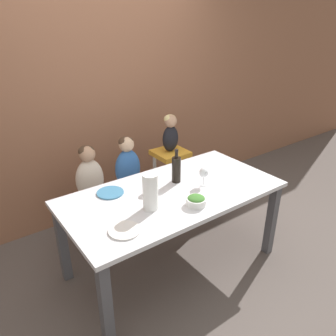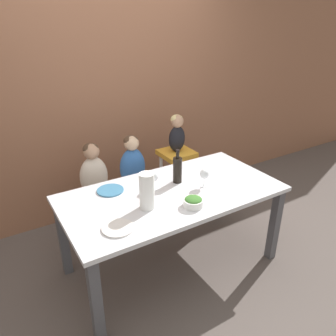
{
  "view_description": "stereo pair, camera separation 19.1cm",
  "coord_description": "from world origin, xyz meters",
  "px_view_note": "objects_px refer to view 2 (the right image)",
  "views": [
    {
      "loc": [
        -1.38,
        -1.82,
        2.0
      ],
      "look_at": [
        0.0,
        0.07,
        0.91
      ],
      "focal_mm": 35.0,
      "sensor_mm": 36.0,
      "label": 1
    },
    {
      "loc": [
        -1.22,
        -1.92,
        2.0
      ],
      "look_at": [
        0.0,
        0.07,
        0.91
      ],
      "focal_mm": 35.0,
      "sensor_mm": 36.0,
      "label": 2
    }
  ],
  "objects_px": {
    "person_child_left": "(93,171)",
    "wine_bottle": "(177,169)",
    "chair_right_highchair": "(177,166)",
    "dinner_plate_front_left": "(118,228)",
    "wine_glass_far": "(154,177)",
    "dinner_plate_back_left": "(110,190)",
    "wine_glass_near": "(204,174)",
    "person_baby_right": "(177,132)",
    "chair_far_center": "(134,192)",
    "person_child_center": "(132,162)",
    "chair_far_left": "(97,203)",
    "paper_towel_roll": "(147,191)",
    "salad_bowl_large": "(193,202)"
  },
  "relations": [
    {
      "from": "chair_far_left",
      "to": "dinner_plate_back_left",
      "type": "relative_size",
      "value": 2.22
    },
    {
      "from": "wine_glass_far",
      "to": "salad_bowl_large",
      "type": "distance_m",
      "value": 0.4
    },
    {
      "from": "person_baby_right",
      "to": "chair_far_center",
      "type": "bearing_deg",
      "value": -179.87
    },
    {
      "from": "person_child_center",
      "to": "person_child_left",
      "type": "bearing_deg",
      "value": 180.0
    },
    {
      "from": "wine_glass_near",
      "to": "dinner_plate_back_left",
      "type": "relative_size",
      "value": 0.73
    },
    {
      "from": "wine_glass_near",
      "to": "dinner_plate_back_left",
      "type": "height_order",
      "value": "wine_glass_near"
    },
    {
      "from": "chair_right_highchair",
      "to": "dinner_plate_front_left",
      "type": "distance_m",
      "value": 1.43
    },
    {
      "from": "wine_bottle",
      "to": "salad_bowl_large",
      "type": "xyz_separation_m",
      "value": [
        -0.11,
        -0.38,
        -0.08
      ]
    },
    {
      "from": "salad_bowl_large",
      "to": "dinner_plate_front_left",
      "type": "xyz_separation_m",
      "value": [
        -0.59,
        0.03,
        -0.03
      ]
    },
    {
      "from": "chair_right_highchair",
      "to": "person_baby_right",
      "type": "height_order",
      "value": "person_baby_right"
    },
    {
      "from": "person_child_left",
      "to": "wine_bottle",
      "type": "distance_m",
      "value": 0.8
    },
    {
      "from": "dinner_plate_back_left",
      "to": "salad_bowl_large",
      "type": "bearing_deg",
      "value": -50.82
    },
    {
      "from": "chair_right_highchair",
      "to": "dinner_plate_front_left",
      "type": "bearing_deg",
      "value": -138.55
    },
    {
      "from": "chair_right_highchair",
      "to": "person_child_center",
      "type": "relative_size",
      "value": 1.42
    },
    {
      "from": "wine_glass_far",
      "to": "paper_towel_roll",
      "type": "bearing_deg",
      "value": -128.69
    },
    {
      "from": "person_child_center",
      "to": "wine_glass_far",
      "type": "relative_size",
      "value": 3.33
    },
    {
      "from": "chair_far_center",
      "to": "wine_glass_far",
      "type": "bearing_deg",
      "value": -98.94
    },
    {
      "from": "salad_bowl_large",
      "to": "person_child_center",
      "type": "bearing_deg",
      "value": 91.65
    },
    {
      "from": "wine_glass_near",
      "to": "wine_glass_far",
      "type": "distance_m",
      "value": 0.41
    },
    {
      "from": "dinner_plate_back_left",
      "to": "person_baby_right",
      "type": "bearing_deg",
      "value": 25.67
    },
    {
      "from": "wine_bottle",
      "to": "paper_towel_roll",
      "type": "height_order",
      "value": "wine_bottle"
    },
    {
      "from": "chair_far_center",
      "to": "chair_right_highchair",
      "type": "bearing_deg",
      "value": 0.0
    },
    {
      "from": "chair_far_left",
      "to": "wine_glass_near",
      "type": "xyz_separation_m",
      "value": [
        0.67,
        -0.77,
        0.45
      ]
    },
    {
      "from": "wine_bottle",
      "to": "wine_glass_near",
      "type": "distance_m",
      "value": 0.23
    },
    {
      "from": "wine_bottle",
      "to": "wine_glass_near",
      "type": "height_order",
      "value": "wine_bottle"
    },
    {
      "from": "wine_glass_far",
      "to": "dinner_plate_front_left",
      "type": "distance_m",
      "value": 0.59
    },
    {
      "from": "wine_bottle",
      "to": "wine_glass_near",
      "type": "bearing_deg",
      "value": -52.19
    },
    {
      "from": "person_child_left",
      "to": "dinner_plate_back_left",
      "type": "bearing_deg",
      "value": -91.89
    },
    {
      "from": "person_child_center",
      "to": "dinner_plate_front_left",
      "type": "bearing_deg",
      "value": -120.64
    },
    {
      "from": "chair_far_center",
      "to": "person_baby_right",
      "type": "height_order",
      "value": "person_baby_right"
    },
    {
      "from": "salad_bowl_large",
      "to": "chair_far_center",
      "type": "bearing_deg",
      "value": 91.65
    },
    {
      "from": "paper_towel_roll",
      "to": "dinner_plate_back_left",
      "type": "bearing_deg",
      "value": 109.56
    },
    {
      "from": "person_child_left",
      "to": "wine_glass_far",
      "type": "xyz_separation_m",
      "value": [
        0.3,
        -0.59,
        0.11
      ]
    },
    {
      "from": "person_baby_right",
      "to": "chair_far_left",
      "type": "bearing_deg",
      "value": -179.92
    },
    {
      "from": "wine_bottle",
      "to": "paper_towel_roll",
      "type": "xyz_separation_m",
      "value": [
        -0.41,
        -0.23,
        0.02
      ]
    },
    {
      "from": "person_baby_right",
      "to": "wine_bottle",
      "type": "height_order",
      "value": "person_baby_right"
    },
    {
      "from": "person_baby_right",
      "to": "wine_bottle",
      "type": "bearing_deg",
      "value": -122.38
    },
    {
      "from": "person_child_left",
      "to": "dinner_plate_back_left",
      "type": "distance_m",
      "value": 0.44
    },
    {
      "from": "person_child_center",
      "to": "chair_far_left",
      "type": "bearing_deg",
      "value": -179.89
    },
    {
      "from": "chair_far_left",
      "to": "chair_right_highchair",
      "type": "xyz_separation_m",
      "value": [
        0.9,
        0.0,
        0.16
      ]
    },
    {
      "from": "chair_far_center",
      "to": "chair_far_left",
      "type": "bearing_deg",
      "value": 180.0
    },
    {
      "from": "chair_right_highchair",
      "to": "dinner_plate_back_left",
      "type": "bearing_deg",
      "value": -154.39
    },
    {
      "from": "wine_bottle",
      "to": "dinner_plate_front_left",
      "type": "distance_m",
      "value": 0.79
    },
    {
      "from": "wine_bottle",
      "to": "dinner_plate_front_left",
      "type": "height_order",
      "value": "wine_bottle"
    },
    {
      "from": "chair_far_left",
      "to": "person_child_center",
      "type": "height_order",
      "value": "person_child_center"
    },
    {
      "from": "wine_glass_near",
      "to": "chair_right_highchair",
      "type": "bearing_deg",
      "value": 73.33
    },
    {
      "from": "dinner_plate_front_left",
      "to": "person_child_center",
      "type": "bearing_deg",
      "value": 59.36
    },
    {
      "from": "person_child_left",
      "to": "dinner_plate_back_left",
      "type": "xyz_separation_m",
      "value": [
        -0.01,
        -0.44,
        0.01
      ]
    },
    {
      "from": "chair_far_center",
      "to": "paper_towel_roll",
      "type": "height_order",
      "value": "paper_towel_roll"
    },
    {
      "from": "paper_towel_roll",
      "to": "dinner_plate_back_left",
      "type": "relative_size",
      "value": 1.29
    }
  ]
}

